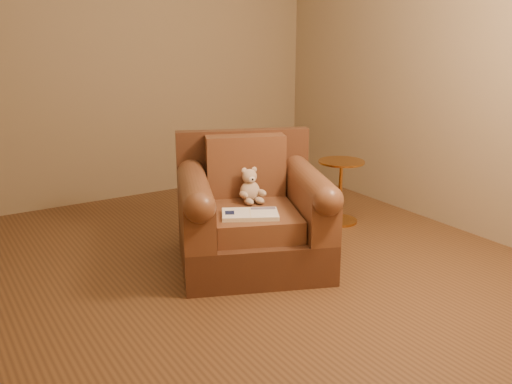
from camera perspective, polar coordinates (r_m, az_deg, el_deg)
floor at (r=4.01m, az=-2.99°, el=-7.40°), size 4.00×4.00×0.00m
room at (r=3.68m, az=-3.40°, el=17.87°), size 4.02×4.02×2.71m
armchair at (r=3.97m, az=-0.48°, el=-2.40°), size 1.26×1.23×0.88m
teddy_bear at (r=3.99m, az=-0.55°, el=0.34°), size 0.18×0.21×0.25m
guidebook at (r=3.70m, az=-0.60°, el=-2.25°), size 0.42×0.36×0.03m
side_table at (r=4.84m, az=8.43°, el=0.26°), size 0.38×0.38×0.54m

